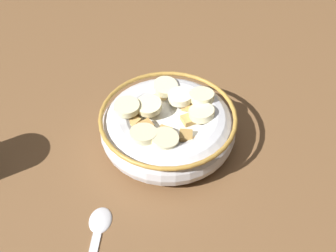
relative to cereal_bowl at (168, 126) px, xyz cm
name	(u,v)px	position (x,y,z in cm)	size (l,w,h in cm)	color
ground_plane	(168,145)	(-0.02, 0.01, -3.98)	(131.71, 131.71, 2.00)	brown
cereal_bowl	(168,126)	(0.00, 0.00, 0.00)	(18.69, 18.69, 6.35)	silver
spoon	(97,234)	(-3.07, 16.96, -2.64)	(9.20, 12.30, 0.80)	silver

